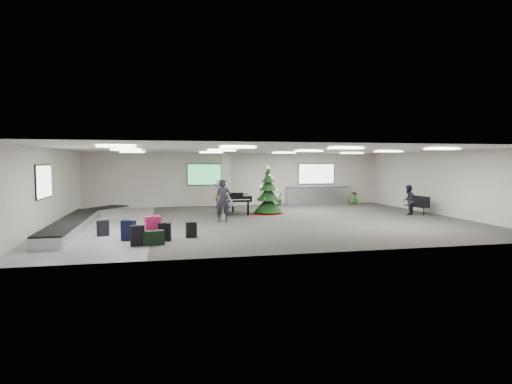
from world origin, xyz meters
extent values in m
plane|color=#363331|center=(0.00, 0.00, 0.00)|extent=(18.00, 18.00, 0.00)
cube|color=#BBB5AB|center=(0.00, 7.00, 1.60)|extent=(18.00, 0.02, 3.20)
cube|color=#BBB5AB|center=(0.00, -7.00, 1.60)|extent=(18.00, 0.02, 3.20)
cube|color=#BBB5AB|center=(-9.00, 0.00, 1.60)|extent=(0.02, 14.00, 3.20)
cube|color=#BBB5AB|center=(9.00, 0.00, 1.60)|extent=(0.02, 14.00, 3.20)
cube|color=silver|center=(0.00, 0.00, 3.20)|extent=(18.00, 14.00, 0.02)
cube|color=slate|center=(-7.00, 0.00, 0.00)|extent=(4.00, 14.00, 0.01)
cube|color=#A09B93|center=(-1.00, 5.60, 1.60)|extent=(0.50, 0.50, 3.20)
cube|color=green|center=(-2.00, 6.95, 1.90)|extent=(2.20, 0.08, 1.30)
cube|color=white|center=(5.00, 6.95, 1.90)|extent=(2.40, 0.08, 1.30)
cube|color=white|center=(-8.95, -1.00, 1.90)|extent=(0.08, 2.10, 1.30)
cube|color=white|center=(-6.00, -4.00, 3.14)|extent=(1.20, 0.60, 0.04)
cube|color=white|center=(-6.00, 0.00, 3.14)|extent=(1.20, 0.60, 0.04)
cube|color=white|center=(-6.00, 4.00, 3.14)|extent=(1.20, 0.60, 0.04)
cube|color=white|center=(-2.00, -4.00, 3.14)|extent=(1.20, 0.60, 0.04)
cube|color=white|center=(-2.00, 0.00, 3.14)|extent=(1.20, 0.60, 0.04)
cube|color=white|center=(-2.00, 4.00, 3.14)|extent=(1.20, 0.60, 0.04)
cube|color=white|center=(2.00, -4.00, 3.14)|extent=(1.20, 0.60, 0.04)
cube|color=white|center=(2.00, 0.00, 3.14)|extent=(1.20, 0.60, 0.04)
cube|color=white|center=(2.00, 4.00, 3.14)|extent=(1.20, 0.60, 0.04)
cube|color=white|center=(6.00, -4.00, 3.14)|extent=(1.20, 0.60, 0.04)
cube|color=white|center=(6.00, 0.00, 3.14)|extent=(1.20, 0.60, 0.04)
cube|color=white|center=(6.00, 4.00, 3.14)|extent=(1.20, 0.60, 0.04)
cube|color=silver|center=(-8.00, -1.00, 0.19)|extent=(1.00, 8.00, 0.38)
cube|color=black|center=(-8.00, -1.00, 0.40)|extent=(0.95, 7.90, 0.05)
cube|color=silver|center=(-7.20, 3.60, 0.19)|extent=(1.97, 2.21, 0.38)
cube|color=black|center=(-7.20, 3.60, 0.40)|extent=(1.87, 2.10, 0.05)
cube|color=silver|center=(5.00, 6.65, 0.53)|extent=(4.00, 0.60, 1.05)
cube|color=#2C2C2E|center=(5.00, 6.65, 1.06)|extent=(4.05, 0.65, 0.04)
cube|color=black|center=(-5.36, -4.78, 0.32)|extent=(0.46, 0.31, 0.65)
cube|color=black|center=(-5.36, -4.78, 0.66)|extent=(0.05, 0.14, 0.02)
cube|color=black|center=(-4.50, -4.10, 0.30)|extent=(0.43, 0.29, 0.61)
cube|color=black|center=(-4.50, -4.10, 0.62)|extent=(0.06, 0.13, 0.02)
cube|color=#D71C69|center=(-4.90, -3.76, 0.40)|extent=(0.57, 0.41, 0.80)
cube|color=black|center=(-4.90, -3.76, 0.81)|extent=(0.08, 0.18, 0.02)
cube|color=black|center=(-3.60, -3.68, 0.27)|extent=(0.38, 0.24, 0.55)
cube|color=black|center=(-3.60, -3.68, 0.56)|extent=(0.04, 0.12, 0.02)
cube|color=black|center=(-5.69, -3.79, 0.35)|extent=(0.51, 0.40, 0.69)
cube|color=black|center=(-5.69, -3.79, 0.70)|extent=(0.08, 0.16, 0.02)
cube|color=black|center=(-4.89, -4.69, 0.23)|extent=(0.74, 0.48, 0.45)
cube|color=black|center=(-4.89, -4.69, 0.46)|extent=(0.08, 0.21, 0.02)
cube|color=black|center=(-4.51, -3.66, 0.27)|extent=(0.40, 0.26, 0.54)
cube|color=black|center=(-4.51, -3.66, 0.55)|extent=(0.05, 0.12, 0.02)
cube|color=black|center=(-6.65, -2.67, 0.28)|extent=(0.44, 0.36, 0.56)
cube|color=black|center=(-6.65, -2.67, 0.57)|extent=(0.08, 0.13, 0.02)
cone|color=maroon|center=(0.73, 2.50, 0.06)|extent=(1.75, 1.75, 0.11)
cylinder|color=#3F2819|center=(0.73, 2.50, 0.23)|extent=(0.11, 0.11, 0.46)
cone|color=black|center=(0.73, 2.50, 0.51)|extent=(1.47, 1.47, 0.83)
cone|color=black|center=(0.73, 2.50, 1.06)|extent=(1.19, 1.19, 0.74)
cone|color=black|center=(0.73, 2.50, 1.52)|extent=(0.92, 0.92, 0.64)
cone|color=black|center=(0.73, 2.50, 1.88)|extent=(0.64, 0.64, 0.55)
cone|color=black|center=(0.73, 2.50, 2.21)|extent=(0.37, 0.37, 0.41)
cone|color=#FFE566|center=(0.73, 2.50, 2.41)|extent=(0.15, 0.15, 0.17)
cube|color=black|center=(-0.95, 2.88, 0.82)|extent=(1.65, 1.84, 0.28)
cube|color=black|center=(-1.00, 1.93, 0.74)|extent=(1.47, 0.38, 0.10)
cube|color=white|center=(-1.00, 1.90, 0.80)|extent=(1.31, 0.21, 0.02)
cube|color=black|center=(-0.99, 2.18, 1.02)|extent=(0.70, 0.07, 0.22)
cylinder|color=black|center=(-1.59, 2.21, 0.34)|extent=(0.10, 0.10, 0.68)
cylinder|color=black|center=(-0.39, 2.15, 0.34)|extent=(0.10, 0.10, 0.68)
cylinder|color=black|center=(-0.91, 3.58, 0.34)|extent=(0.10, 0.10, 0.68)
cube|color=black|center=(8.08, 0.75, 0.41)|extent=(0.54, 1.47, 0.06)
cylinder|color=black|center=(8.08, 0.16, 0.19)|extent=(0.06, 0.06, 0.39)
cylinder|color=black|center=(8.08, 1.33, 0.19)|extent=(0.06, 0.06, 0.39)
cube|color=black|center=(8.30, 0.75, 0.68)|extent=(0.11, 1.45, 0.48)
imported|color=black|center=(-1.93, 0.13, 0.94)|extent=(0.72, 0.50, 1.89)
imported|color=#9B8A5F|center=(-1.91, 0.92, 0.93)|extent=(1.36, 1.04, 1.86)
imported|color=black|center=(7.44, 0.50, 0.75)|extent=(0.92, 0.92, 1.50)
imported|color=#133E14|center=(2.40, 6.38, 0.43)|extent=(0.60, 0.60, 0.86)
imported|color=#133E14|center=(7.23, 6.09, 0.39)|extent=(0.63, 0.63, 0.79)
camera|label=1|loc=(-4.60, -18.58, 2.63)|focal=30.00mm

